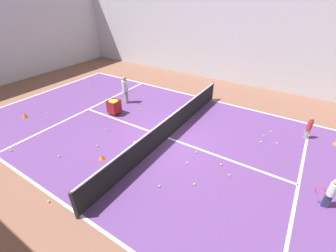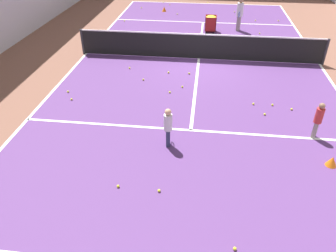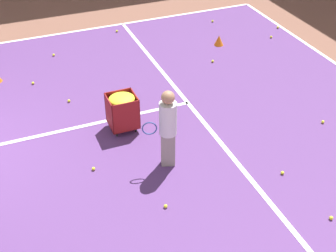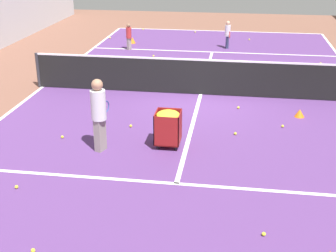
% 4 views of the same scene
% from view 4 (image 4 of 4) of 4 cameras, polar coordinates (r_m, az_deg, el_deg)
% --- Properties ---
extents(ground_plane, '(31.64, 31.64, 0.00)m').
position_cam_4_polar(ground_plane, '(14.20, 4.00, 3.85)').
color(ground_plane, brown).
extents(court_playing_area, '(10.05, 20.04, 0.00)m').
position_cam_4_polar(court_playing_area, '(14.20, 4.00, 3.86)').
color(court_playing_area, '#563370').
rests_on(court_playing_area, ground).
extents(line_baseline_near, '(10.05, 0.10, 0.00)m').
position_cam_4_polar(line_baseline_near, '(23.90, 6.09, 11.45)').
color(line_baseline_near, white).
rests_on(line_baseline_near, ground).
extents(line_sideline_right, '(0.10, 20.04, 0.00)m').
position_cam_4_polar(line_sideline_right, '(15.40, -15.02, 4.64)').
color(line_sideline_right, white).
rests_on(line_sideline_right, ground).
extents(line_service_near, '(10.05, 0.10, 0.00)m').
position_cam_4_polar(line_service_near, '(19.49, 5.40, 8.97)').
color(line_service_near, white).
rests_on(line_service_near, ground).
extents(line_service_far, '(10.05, 0.10, 0.00)m').
position_cam_4_polar(line_service_far, '(9.16, 1.04, -7.05)').
color(line_service_far, white).
rests_on(line_service_far, ground).
extents(line_centre_service, '(0.10, 11.02, 0.00)m').
position_cam_4_polar(line_centre_service, '(14.20, 4.00, 3.87)').
color(line_centre_service, white).
rests_on(line_centre_service, ground).
extents(tennis_net, '(10.35, 0.10, 1.10)m').
position_cam_4_polar(tennis_net, '(14.03, 4.06, 6.04)').
color(tennis_net, '#2D2D33').
rests_on(tennis_net, ground).
extents(player_near_baseline, '(0.26, 0.56, 1.15)m').
position_cam_4_polar(player_near_baseline, '(20.10, 7.29, 11.21)').
color(player_near_baseline, '#2D3351').
rests_on(player_near_baseline, ground).
extents(coach_at_net, '(0.42, 0.69, 1.66)m').
position_cam_4_polar(coach_at_net, '(10.28, -8.44, 1.90)').
color(coach_at_net, gray).
rests_on(coach_at_net, ground).
extents(child_midcourt, '(0.30, 0.30, 1.09)m').
position_cam_4_polar(child_midcourt, '(19.76, -4.80, 11.02)').
color(child_midcourt, gray).
rests_on(child_midcourt, ground).
extents(ball_cart, '(0.57, 0.60, 0.84)m').
position_cam_4_polar(ball_cart, '(10.50, -0.00, 0.51)').
color(ball_cart, maroon).
rests_on(ball_cart, ground).
extents(training_cone_1, '(0.28, 0.28, 0.27)m').
position_cam_4_polar(training_cone_1, '(21.06, -4.35, 10.39)').
color(training_cone_1, orange).
rests_on(training_cone_1, ground).
extents(training_cone_2, '(0.26, 0.26, 0.21)m').
position_cam_4_polar(training_cone_2, '(12.86, 15.75, 1.54)').
color(training_cone_2, orange).
rests_on(training_cone_2, ground).
extents(tennis_ball_0, '(0.07, 0.07, 0.07)m').
position_cam_4_polar(tennis_ball_0, '(15.71, 5.66, 5.78)').
color(tennis_ball_0, yellow).
rests_on(tennis_ball_0, ground).
extents(tennis_ball_1, '(0.07, 0.07, 0.07)m').
position_cam_4_polar(tennis_ball_1, '(13.12, 8.57, 2.24)').
color(tennis_ball_1, yellow).
rests_on(tennis_ball_1, ground).
extents(tennis_ball_2, '(0.07, 0.07, 0.07)m').
position_cam_4_polar(tennis_ball_2, '(11.39, -12.77, -1.30)').
color(tennis_ball_2, yellow).
rests_on(tennis_ball_2, ground).
extents(tennis_ball_3, '(0.07, 0.07, 0.07)m').
position_cam_4_polar(tennis_ball_3, '(7.66, -16.13, -14.37)').
color(tennis_ball_3, yellow).
rests_on(tennis_ball_3, ground).
extents(tennis_ball_4, '(0.07, 0.07, 0.07)m').
position_cam_4_polar(tennis_ball_4, '(16.84, 6.47, 6.89)').
color(tennis_ball_4, yellow).
rests_on(tennis_ball_4, ground).
extents(tennis_ball_5, '(0.07, 0.07, 0.07)m').
position_cam_4_polar(tennis_ball_5, '(7.87, 11.60, -12.77)').
color(tennis_ball_5, yellow).
rests_on(tennis_ball_5, ground).
extents(tennis_ball_8, '(0.07, 0.07, 0.07)m').
position_cam_4_polar(tennis_ball_8, '(11.41, 8.21, -0.91)').
color(tennis_ball_8, yellow).
rests_on(tennis_ball_8, ground).
extents(tennis_ball_9, '(0.07, 0.07, 0.07)m').
position_cam_4_polar(tennis_ball_9, '(24.07, -3.06, 11.70)').
color(tennis_ball_9, yellow).
rests_on(tennis_ball_9, ground).
extents(tennis_ball_11, '(0.07, 0.07, 0.07)m').
position_cam_4_polar(tennis_ball_11, '(23.38, 3.33, 11.37)').
color(tennis_ball_11, yellow).
rests_on(tennis_ball_11, ground).
extents(tennis_ball_12, '(0.07, 0.07, 0.07)m').
position_cam_4_polar(tennis_ball_12, '(18.00, -1.22, 8.04)').
color(tennis_ball_12, yellow).
rests_on(tennis_ball_12, ground).
extents(tennis_ball_13, '(0.07, 0.07, 0.07)m').
position_cam_4_polar(tennis_ball_13, '(22.15, -7.07, 10.62)').
color(tennis_ball_13, yellow).
rests_on(tennis_ball_13, ground).
extents(tennis_ball_14, '(0.07, 0.07, 0.07)m').
position_cam_4_polar(tennis_ball_14, '(9.45, -17.99, -7.07)').
color(tennis_ball_14, yellow).
rests_on(tennis_ball_14, ground).
extents(tennis_ball_15, '(0.07, 0.07, 0.07)m').
position_cam_4_polar(tennis_ball_15, '(18.43, -4.78, 8.31)').
color(tennis_ball_15, yellow).
rests_on(tennis_ball_15, ground).
extents(tennis_ball_18, '(0.07, 0.07, 0.07)m').
position_cam_4_polar(tennis_ball_18, '(11.77, -4.57, 0.01)').
color(tennis_ball_18, yellow).
rests_on(tennis_ball_18, ground).
extents(tennis_ball_19, '(0.07, 0.07, 0.07)m').
position_cam_4_polar(tennis_ball_19, '(15.70, 8.63, 5.62)').
color(tennis_ball_19, yellow).
rests_on(tennis_ball_19, ground).
extents(tennis_ball_20, '(0.07, 0.07, 0.07)m').
position_cam_4_polar(tennis_ball_20, '(18.00, 19.39, 6.76)').
color(tennis_ball_20, yellow).
rests_on(tennis_ball_20, ground).
extents(tennis_ball_22, '(0.07, 0.07, 0.07)m').
position_cam_4_polar(tennis_ball_22, '(17.29, 7.87, 7.22)').
color(tennis_ball_22, yellow).
rests_on(tennis_ball_22, ground).
extents(tennis_ball_24, '(0.07, 0.07, 0.07)m').
position_cam_4_polar(tennis_ball_24, '(12.07, 13.80, -0.01)').
color(tennis_ball_24, yellow).
rests_on(tennis_ball_24, ground).
extents(tennis_ball_26, '(0.07, 0.07, 0.07)m').
position_cam_4_polar(tennis_ball_26, '(21.95, 9.88, 10.35)').
color(tennis_ball_26, yellow).
rests_on(tennis_ball_26, ground).
extents(tennis_ball_28, '(0.07, 0.07, 0.07)m').
position_cam_4_polar(tennis_ball_28, '(18.43, 18.12, 7.28)').
color(tennis_ball_28, yellow).
rests_on(tennis_ball_28, ground).
extents(tennis_ball_29, '(0.07, 0.07, 0.07)m').
position_cam_4_polar(tennis_ball_29, '(15.57, 14.58, 5.00)').
color(tennis_ball_29, yellow).
rests_on(tennis_ball_29, ground).
extents(tennis_ball_30, '(0.07, 0.07, 0.07)m').
position_cam_4_polar(tennis_ball_30, '(21.98, 7.32, 10.52)').
color(tennis_ball_30, yellow).
rests_on(tennis_ball_30, ground).
extents(tennis_ball_31, '(0.07, 0.07, 0.07)m').
position_cam_4_polar(tennis_ball_31, '(18.11, -3.17, 8.10)').
color(tennis_ball_31, yellow).
rests_on(tennis_ball_31, ground).
extents(tennis_ball_32, '(0.07, 0.07, 0.07)m').
position_cam_4_polar(tennis_ball_32, '(16.46, 11.68, 6.19)').
color(tennis_ball_32, yellow).
rests_on(tennis_ball_32, ground).
extents(tennis_ball_33, '(0.07, 0.07, 0.07)m').
position_cam_4_polar(tennis_ball_33, '(18.65, -1.78, 8.55)').
color(tennis_ball_33, yellow).
rests_on(tennis_ball_33, ground).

